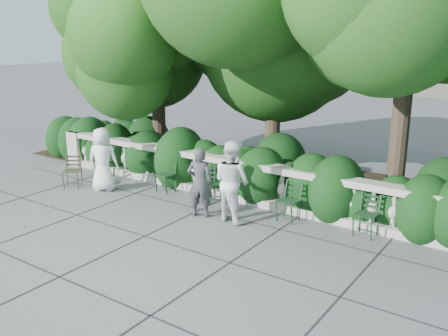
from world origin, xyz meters
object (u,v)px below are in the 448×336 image
Objects in this scene: chair_e at (362,238)px; chair_f at (284,223)px; chair_a at (101,178)px; person_casual_man at (232,181)px; chair_d at (216,203)px; chair_c at (162,193)px; chair_b at (203,204)px; chair_weathered at (72,189)px; person_woman_grey at (200,183)px; person_businessman at (103,159)px.

chair_e is 1.00× the size of chair_f.
chair_a is 0.49× the size of person_casual_man.
chair_d is 1.86m from chair_f.
chair_c is 1.00× the size of chair_f.
chair_d is (0.24, 0.19, 0.00)m from chair_b.
chair_f is (2.10, 0.03, 0.00)m from chair_b.
chair_b is at bearing -175.50° from chair_f.
chair_d is 3.80m from chair_weathered.
chair_d is at bearing -101.61° from person_woman_grey.
chair_weathered is (-3.35, -1.03, 0.00)m from chair_b.
chair_a and chair_b have the same top height.
chair_b is 2.10m from chair_f.
chair_e is at bearing 162.03° from person_businessman.
chair_a and chair_weathered have the same top height.
chair_d and chair_e have the same top height.
person_casual_man is (2.40, -0.51, 0.86)m from chair_c.
chair_b is 0.53× the size of person_businessman.
person_casual_man reaches higher than chair_f.
chair_a is at bearing 5.57° from person_casual_man.
chair_c is 0.56× the size of person_woman_grey.
person_businessman reaches higher than chair_c.
chair_d is 1.00× the size of chair_f.
chair_weathered is (-5.45, -1.07, 0.00)m from chair_f.
person_businessman is 3.73m from person_casual_man.
chair_c is at bearing -45.59° from person_woman_grey.
person_casual_man is at bearing -6.83° from chair_c.
chair_e and chair_f have the same top height.
person_businessman is (-4.72, -0.63, 0.79)m from chair_f.
chair_c and chair_weathered have the same top height.
chair_c is 2.60m from person_casual_man.
person_businessman is (-2.62, -0.59, 0.79)m from chair_b.
chair_f is 5.55m from chair_weathered.
chair_d is 3.45m from chair_e.
person_casual_man is (-2.59, -0.64, 0.86)m from chair_e.
person_casual_man is at bearing -11.85° from chair_a.
person_casual_man reaches higher than chair_a.
chair_a and chair_e have the same top height.
chair_e and chair_weathered have the same top height.
chair_b is 1.00× the size of chair_f.
chair_f is (5.59, -0.04, 0.00)m from chair_a.
person_casual_man is at bearing -163.96° from chair_e.
person_casual_man reaches higher than person_woman_grey.
chair_f is 1.96m from person_woman_grey.
chair_d is at bearing -24.89° from person_casual_man.
chair_e is (7.19, 0.10, 0.00)m from chair_a.
chair_d and chair_weathered have the same top height.
chair_e is 0.49× the size of person_casual_man.
chair_weathered is at bearing -147.29° from chair_c.
person_casual_man is at bearing -149.80° from chair_f.
chair_e is (3.70, 0.18, 0.00)m from chair_b.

